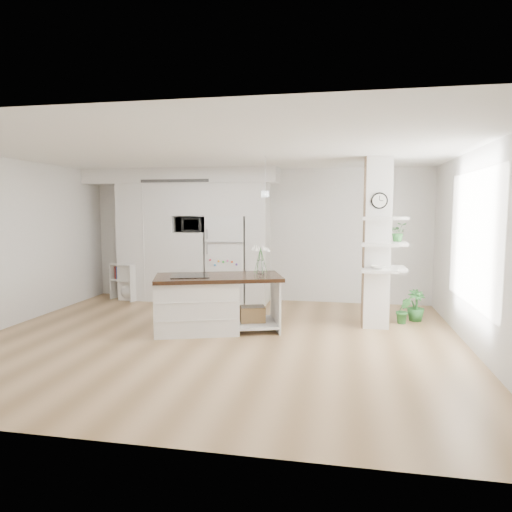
{
  "coord_description": "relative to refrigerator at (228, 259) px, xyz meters",
  "views": [
    {
      "loc": [
        1.74,
        -6.26,
        1.91
      ],
      "look_at": [
        0.39,
        0.9,
        1.14
      ],
      "focal_mm": 32.0,
      "sensor_mm": 36.0,
      "label": 1
    }
  ],
  "objects": [
    {
      "name": "column",
      "position": [
        2.9,
        -1.55,
        0.48
      ],
      "size": [
        0.69,
        0.9,
        2.7
      ],
      "color": "silver",
      "rests_on": "floor"
    },
    {
      "name": "room",
      "position": [
        0.53,
        -2.68,
        0.98
      ],
      "size": [
        7.04,
        6.04,
        2.72
      ],
      "color": "white",
      "rests_on": "ground"
    },
    {
      "name": "kitchen_island",
      "position": [
        0.19,
        -2.27,
        -0.42
      ],
      "size": [
        2.12,
        1.47,
        1.44
      ],
      "rotation": [
        0.0,
        0.0,
        0.32
      ],
      "color": "silver",
      "rests_on": "floor"
    },
    {
      "name": "floor_plant_b",
      "position": [
        3.52,
        -0.98,
        -0.61
      ],
      "size": [
        0.38,
        0.38,
        0.53
      ],
      "primitive_type": "imported",
      "rotation": [
        0.0,
        0.0,
        0.32
      ],
      "color": "#2B6D2E",
      "rests_on": "floor"
    },
    {
      "name": "window",
      "position": [
        4.0,
        -2.38,
        0.62
      ],
      "size": [
        0.0,
        2.4,
        2.4
      ],
      "primitive_type": "plane",
      "rotation": [
        1.57,
        0.0,
        -1.57
      ],
      "color": "white",
      "rests_on": "room"
    },
    {
      "name": "cabinet_wall",
      "position": [
        -0.92,
        -0.01,
        0.63
      ],
      "size": [
        4.0,
        0.71,
        2.7
      ],
      "color": "silver",
      "rests_on": "floor"
    },
    {
      "name": "pendant_light",
      "position": [
        2.23,
        -2.53,
        1.24
      ],
      "size": [
        0.12,
        0.12,
        0.1
      ],
      "primitive_type": "cylinder",
      "color": "white",
      "rests_on": "room"
    },
    {
      "name": "decor_bowl",
      "position": [
        2.82,
        -1.78,
        0.13
      ],
      "size": [
        0.22,
        0.22,
        0.05
      ],
      "primitive_type": "imported",
      "color": "white",
      "rests_on": "column"
    },
    {
      "name": "shelf_plant",
      "position": [
        3.15,
        -1.38,
        0.65
      ],
      "size": [
        0.27,
        0.23,
        0.3
      ],
      "primitive_type": "imported",
      "color": "#2B6D2E",
      "rests_on": "column"
    },
    {
      "name": "floor",
      "position": [
        0.53,
        -2.68,
        -0.88
      ],
      "size": [
        7.0,
        6.0,
        0.01
      ],
      "primitive_type": "cube",
      "color": "tan",
      "rests_on": "ground"
    },
    {
      "name": "refrigerator",
      "position": [
        0.0,
        0.0,
        0.0
      ],
      "size": [
        0.78,
        0.69,
        1.75
      ],
      "color": "white",
      "rests_on": "floor"
    },
    {
      "name": "floor_plant_a",
      "position": [
        3.3,
        -1.23,
        -0.65
      ],
      "size": [
        0.25,
        0.2,
        0.45
      ],
      "primitive_type": "imported",
      "rotation": [
        0.0,
        0.0,
        0.02
      ],
      "color": "#2B6D2E",
      "rests_on": "floor"
    },
    {
      "name": "bookshelf",
      "position": [
        -2.12,
        -0.19,
        -0.55
      ],
      "size": [
        0.73,
        0.58,
        0.76
      ],
      "rotation": [
        0.0,
        0.0,
        -0.39
      ],
      "color": "silver",
      "rests_on": "floor"
    },
    {
      "name": "microwave",
      "position": [
        -0.75,
        -0.06,
        0.69
      ],
      "size": [
        0.54,
        0.37,
        0.3
      ],
      "primitive_type": "imported",
      "color": "#2D2D2D",
      "rests_on": "cabinet_wall"
    }
  ]
}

